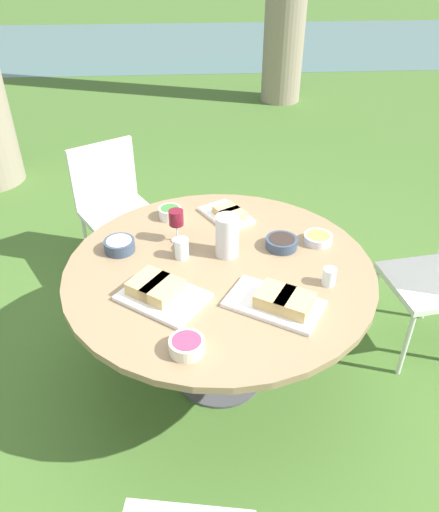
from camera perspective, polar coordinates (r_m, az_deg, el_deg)
The scene contains 17 objects.
ground_plane at distance 2.83m, azimuth 0.00°, elevation -13.27°, with size 40.00×40.00×0.00m, color #446B2B.
river_strip at distance 10.36m, azimuth -3.27°, elevation 23.04°, with size 40.00×4.30×0.01m.
dining_table at distance 2.39m, azimuth 0.00°, elevation -2.87°, with size 1.45×1.45×0.73m.
chair_near_right at distance 3.39m, azimuth -12.02°, elevation 6.16°, with size 0.59×0.59×0.89m.
water_pitcher at distance 2.36m, azimuth 0.89°, elevation 2.32°, with size 0.12×0.11×0.21m.
wine_glass at distance 2.46m, azimuth -4.97°, elevation 4.23°, with size 0.07×0.07×0.17m.
platter_bread_main at distance 2.10m, azimuth 6.93°, elevation -5.21°, with size 0.45×0.40×0.08m.
platter_charcuterie at distance 2.70m, azimuth 0.97°, elevation 4.81°, with size 0.30×0.34×0.06m.
platter_sandwich_side at distance 2.15m, azimuth -6.97°, elevation -4.03°, with size 0.43×0.41×0.08m.
bowl_fries at distance 2.54m, azimuth 11.20°, elevation 2.01°, with size 0.14×0.14×0.04m.
bowl_salad at distance 2.71m, azimuth -5.67°, elevation 5.00°, with size 0.12×0.12×0.06m.
bowl_olives at distance 2.47m, azimuth 7.10°, elevation 1.55°, with size 0.16×0.16×0.05m.
bowl_dip_red at distance 1.90m, azimuth -3.76°, elevation -10.12°, with size 0.14×0.14×0.06m.
bowl_dip_cream at distance 2.48m, azimuth -11.37°, elevation 1.26°, with size 0.15×0.15×0.06m.
cup_water_near at distance 2.38m, azimuth -4.36°, elevation 0.88°, with size 0.07×0.07×0.10m.
cup_water_far at distance 2.26m, azimuth 12.42°, elevation -2.32°, with size 0.06×0.06×0.08m.
handbag at distance 3.64m, azimuth 9.11°, elevation 1.41°, with size 0.30×0.14×0.37m.
Camera 1 is at (-0.12, -1.89, 2.10)m, focal length 35.00 mm.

